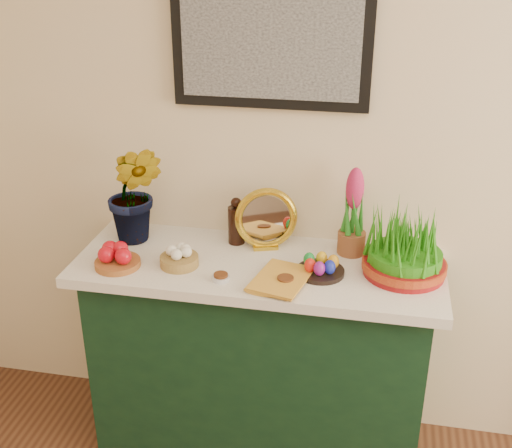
{
  "coord_description": "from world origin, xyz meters",
  "views": [
    {
      "loc": [
        -0.02,
        -0.12,
        2.05
      ],
      "look_at": [
        -0.43,
        1.95,
        1.07
      ],
      "focal_mm": 45.0,
      "sensor_mm": 36.0,
      "label": 1
    }
  ],
  "objects_px": {
    "book": "(258,274)",
    "wheatgrass_sabzeh": "(406,247)",
    "sideboard": "(258,360)",
    "hyacinth_green": "(134,178)",
    "mirror": "(266,219)"
  },
  "relations": [
    {
      "from": "mirror",
      "to": "book",
      "type": "bearing_deg",
      "value": -86.37
    },
    {
      "from": "sideboard",
      "to": "book",
      "type": "relative_size",
      "value": 5.4
    },
    {
      "from": "sideboard",
      "to": "wheatgrass_sabzeh",
      "type": "relative_size",
      "value": 4.23
    },
    {
      "from": "sideboard",
      "to": "book",
      "type": "height_order",
      "value": "book"
    },
    {
      "from": "book",
      "to": "sideboard",
      "type": "bearing_deg",
      "value": 113.03
    },
    {
      "from": "sideboard",
      "to": "wheatgrass_sabzeh",
      "type": "distance_m",
      "value": 0.79
    },
    {
      "from": "book",
      "to": "mirror",
      "type": "bearing_deg",
      "value": 106.81
    },
    {
      "from": "hyacinth_green",
      "to": "wheatgrass_sabzeh",
      "type": "height_order",
      "value": "hyacinth_green"
    },
    {
      "from": "sideboard",
      "to": "book",
      "type": "bearing_deg",
      "value": -80.15
    },
    {
      "from": "book",
      "to": "wheatgrass_sabzeh",
      "type": "relative_size",
      "value": 0.78
    },
    {
      "from": "sideboard",
      "to": "wheatgrass_sabzeh",
      "type": "height_order",
      "value": "wheatgrass_sabzeh"
    },
    {
      "from": "book",
      "to": "hyacinth_green",
      "type": "bearing_deg",
      "value": 171.9
    },
    {
      "from": "wheatgrass_sabzeh",
      "to": "hyacinth_green",
      "type": "bearing_deg",
      "value": 175.9
    },
    {
      "from": "hyacinth_green",
      "to": "wheatgrass_sabzeh",
      "type": "bearing_deg",
      "value": -4.26
    },
    {
      "from": "book",
      "to": "wheatgrass_sabzeh",
      "type": "xyz_separation_m",
      "value": [
        0.52,
        0.13,
        0.09
      ]
    }
  ]
}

